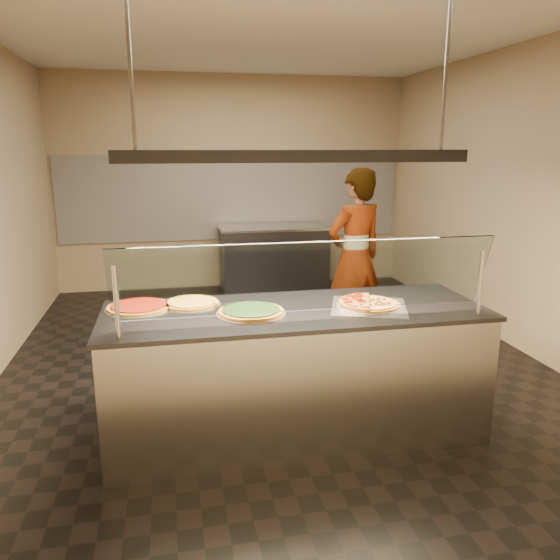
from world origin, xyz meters
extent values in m
cube|color=black|center=(0.00, 0.00, -0.01)|extent=(5.00, 6.00, 0.02)
cube|color=silver|center=(0.00, 0.00, 3.01)|extent=(5.00, 6.00, 0.02)
cube|color=tan|center=(0.00, 3.01, 1.50)|extent=(5.00, 0.02, 3.00)
cube|color=tan|center=(0.00, -3.01, 1.50)|extent=(5.00, 0.02, 3.00)
cube|color=tan|center=(2.51, 0.00, 1.50)|extent=(0.02, 6.00, 3.00)
cube|color=silver|center=(0.00, 2.98, 1.30)|extent=(4.90, 0.02, 1.20)
cube|color=#B7B7BC|center=(-0.11, -1.43, 0.45)|extent=(2.57, 0.90, 0.90)
cube|color=#2F2F34|center=(-0.11, -1.43, 0.92)|extent=(2.61, 0.94, 0.03)
cylinder|color=#B7B7BC|center=(-1.25, -1.83, 1.15)|extent=(0.03, 0.03, 0.44)
cylinder|color=#B7B7BC|center=(1.02, -1.83, 1.15)|extent=(0.03, 0.03, 0.44)
cube|color=white|center=(-0.11, -1.77, 1.23)|extent=(2.37, 0.18, 0.47)
cube|color=silver|center=(0.39, -1.49, 0.93)|extent=(0.64, 0.64, 0.01)
cylinder|color=silver|center=(0.39, -1.49, 0.94)|extent=(0.45, 0.45, 0.01)
cylinder|color=#680C05|center=(0.37, -1.35, 0.99)|extent=(0.06, 0.06, 0.01)
cylinder|color=#680C05|center=(0.36, -1.38, 0.99)|extent=(0.06, 0.06, 0.01)
cylinder|color=#680C05|center=(0.30, -1.37, 0.99)|extent=(0.06, 0.06, 0.01)
cylinder|color=#680C05|center=(0.31, -1.44, 0.99)|extent=(0.06, 0.06, 0.01)
cylinder|color=#680C05|center=(0.24, -1.43, 0.99)|extent=(0.06, 0.06, 0.01)
cylinder|color=#680C05|center=(0.32, -1.49, 0.99)|extent=(0.06, 0.06, 0.01)
cylinder|color=#680C05|center=(0.24, -1.51, 0.99)|extent=(0.06, 0.06, 0.01)
cylinder|color=#680C05|center=(0.33, -1.52, 0.99)|extent=(0.06, 0.06, 0.01)
cube|color=#19590F|center=(0.37, -1.39, 0.99)|extent=(0.02, 0.02, 0.01)
cube|color=#19590F|center=(0.33, -1.38, 0.99)|extent=(0.01, 0.02, 0.01)
cube|color=#19590F|center=(0.34, -1.45, 0.99)|extent=(0.02, 0.02, 0.01)
cube|color=#19590F|center=(0.25, -1.47, 0.99)|extent=(0.01, 0.02, 0.01)
cube|color=#19590F|center=(0.25, -1.50, 0.99)|extent=(0.02, 0.02, 0.01)
cube|color=#19590F|center=(0.35, -1.52, 0.99)|extent=(0.02, 0.02, 0.01)
cube|color=#19590F|center=(0.29, -1.60, 0.99)|extent=(0.01, 0.02, 0.01)
cube|color=#19590F|center=(0.36, -1.61, 0.99)|extent=(0.02, 0.02, 0.01)
sphere|color=#513014|center=(0.42, -1.56, 0.97)|extent=(0.03, 0.03, 0.03)
sphere|color=#513014|center=(0.45, -1.58, 0.97)|extent=(0.03, 0.03, 0.03)
sphere|color=#513014|center=(0.47, -1.56, 0.97)|extent=(0.03, 0.03, 0.03)
sphere|color=#513014|center=(0.51, -1.56, 0.97)|extent=(0.03, 0.03, 0.03)
sphere|color=#513014|center=(0.46, -1.51, 0.97)|extent=(0.03, 0.03, 0.03)
sphere|color=#513014|center=(0.46, -1.49, 0.97)|extent=(0.03, 0.03, 0.03)
sphere|color=#513014|center=(0.52, -1.45, 0.97)|extent=(0.03, 0.03, 0.03)
sphere|color=#513014|center=(0.48, -1.44, 0.97)|extent=(0.03, 0.03, 0.03)
sphere|color=#513014|center=(0.44, -1.45, 0.97)|extent=(0.03, 0.03, 0.03)
sphere|color=#513014|center=(0.41, -1.47, 0.97)|extent=(0.03, 0.03, 0.03)
sphere|color=#513014|center=(0.42, -1.39, 0.97)|extent=(0.03, 0.03, 0.03)
cylinder|color=silver|center=(-0.43, -1.49, 0.93)|extent=(0.47, 0.47, 0.01)
cylinder|color=#905A1F|center=(-0.43, -1.49, 0.95)|extent=(0.44, 0.44, 0.02)
cylinder|color=black|center=(-0.43, -1.49, 0.96)|extent=(0.38, 0.38, 0.01)
cylinder|color=silver|center=(-0.81, -1.19, 0.93)|extent=(0.41, 0.41, 0.01)
cylinder|color=#905A1F|center=(-0.81, -1.19, 0.94)|extent=(0.38, 0.38, 0.02)
cylinder|color=gold|center=(-0.81, -1.19, 0.96)|extent=(0.33, 0.33, 0.01)
cylinder|color=silver|center=(-1.16, -1.21, 0.93)|extent=(0.46, 0.46, 0.01)
cylinder|color=#905A1F|center=(-1.16, -1.21, 0.94)|extent=(0.43, 0.43, 0.02)
cylinder|color=#660804|center=(-1.16, -1.21, 0.96)|extent=(0.37, 0.37, 0.01)
cube|color=#B7B7BC|center=(-0.54, -1.34, 0.96)|extent=(0.14, 0.13, 0.00)
cylinder|color=tan|center=(-0.64, -1.25, 0.96)|extent=(0.04, 0.14, 0.02)
cube|color=#2F2F34|center=(0.50, 2.55, 0.45)|extent=(1.48, 0.70, 0.90)
cube|color=#B7B7BC|center=(0.50, 2.55, 0.92)|extent=(1.52, 0.74, 0.03)
imported|color=#282632|center=(0.92, 0.32, 0.91)|extent=(0.77, 0.63, 1.81)
cube|color=#2F2F34|center=(-0.11, -1.43, 1.95)|extent=(2.30, 0.18, 0.08)
cylinder|color=#B7B7BC|center=(-1.11, -1.43, 2.50)|extent=(0.02, 0.02, 1.01)
cylinder|color=#B7B7BC|center=(0.89, -1.43, 2.50)|extent=(0.02, 0.02, 1.01)
camera|label=1|loc=(-0.93, -4.92, 2.00)|focal=35.00mm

